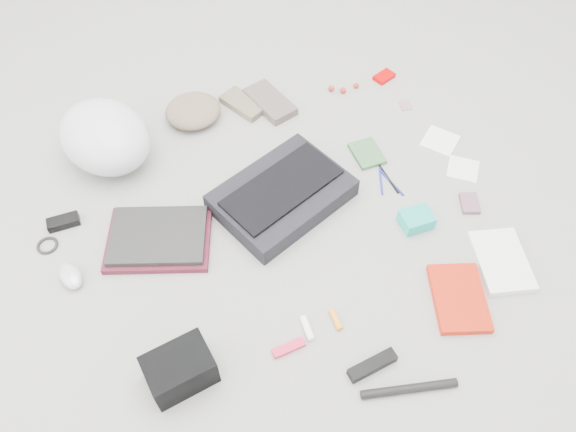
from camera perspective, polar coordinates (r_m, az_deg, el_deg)
name	(u,v)px	position (r m, az deg, el deg)	size (l,w,h in m)	color
ground_plane	(288,225)	(1.93, 0.00, -0.89)	(4.00, 4.00, 0.00)	gray
messenger_bag	(282,195)	(1.96, -0.59, 2.13)	(0.45, 0.32, 0.07)	black
bag_flap	(282,187)	(1.93, -0.60, 2.93)	(0.42, 0.19, 0.01)	black
laptop_sleeve	(159,239)	(1.93, -12.97, -2.31)	(0.34, 0.26, 0.02)	#5A1828
laptop	(158,235)	(1.91, -13.09, -1.94)	(0.31, 0.23, 0.02)	black
bike_helmet	(105,137)	(2.15, -18.12, 7.66)	(0.30, 0.37, 0.22)	silver
beanie	(193,111)	(2.28, -9.62, 10.50)	(0.22, 0.21, 0.08)	#76624F
mitten_left	(243,104)	(2.32, -4.59, 11.27)	(0.09, 0.19, 0.03)	#6D5E4C
mitten_right	(270,102)	(2.32, -1.85, 11.51)	(0.11, 0.23, 0.03)	#5D504A
power_brick	(63,222)	(2.07, -21.86, -0.56)	(0.11, 0.05, 0.03)	black
cable_coil	(47,245)	(2.04, -23.25, -2.76)	(0.07, 0.07, 0.01)	black
mouse	(71,276)	(1.92, -21.21, -5.70)	(0.07, 0.11, 0.04)	#BBBAC0
camera_bag	(180,369)	(1.64, -10.93, -15.06)	(0.18, 0.13, 0.12)	black
multitool	(289,348)	(1.70, 0.06, -13.25)	(0.10, 0.03, 0.02)	red
toiletry_tube_white	(307,328)	(1.72, 1.95, -11.31)	(0.02, 0.02, 0.08)	white
toiletry_tube_orange	(336,319)	(1.74, 4.88, -10.43)	(0.02, 0.02, 0.07)	orange
u_lock	(372,365)	(1.69, 8.56, -14.76)	(0.15, 0.04, 0.03)	black
bike_pump	(409,389)	(1.68, 12.20, -16.78)	(0.03, 0.03, 0.28)	black
book_red	(459,298)	(1.84, 16.97, -7.98)	(0.16, 0.24, 0.02)	red
book_white	(501,261)	(1.96, 20.86, -4.29)	(0.16, 0.24, 0.02)	white
notepad	(367,154)	(2.15, 8.03, 6.31)	(0.10, 0.14, 0.02)	#376338
pen_blue	(381,181)	(2.07, 9.42, 3.55)	(0.01, 0.01, 0.13)	navy
pen_black	(389,179)	(2.08, 10.19, 3.74)	(0.01, 0.01, 0.14)	black
pen_navy	(392,183)	(2.07, 10.50, 3.34)	(0.01, 0.01, 0.14)	navy
accordion_wallet	(416,220)	(1.96, 12.90, -0.36)	(0.10, 0.08, 0.05)	#1AB6A7
card_deck	(469,203)	(2.08, 17.95, 1.24)	(0.06, 0.09, 0.02)	#7A5263
napkin_top	(440,141)	(2.26, 15.19, 7.38)	(0.12, 0.12, 0.01)	white
napkin_bottom	(463,169)	(2.18, 17.35, 4.57)	(0.11, 0.11, 0.01)	white
lollipop_a	(331,88)	(2.40, 4.42, 12.81)	(0.03, 0.03, 0.03)	#A32A1A
lollipop_b	(343,90)	(2.39, 5.61, 12.61)	(0.03, 0.03, 0.03)	#AF201D
lollipop_c	(356,85)	(2.42, 6.93, 13.04)	(0.02, 0.02, 0.02)	red
altoids_tin	(384,77)	(2.49, 9.74, 13.78)	(0.09, 0.06, 0.02)	#CB0001
stamp_sheet	(405,105)	(2.38, 11.84, 10.96)	(0.05, 0.06, 0.00)	gray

